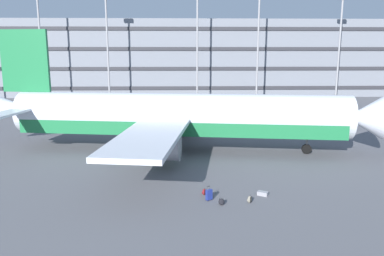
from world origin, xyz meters
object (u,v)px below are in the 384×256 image
airliner (175,116)px  backpack_laid_flat (204,192)px  suitcase_large (263,193)px  backpack_teal (249,199)px  backpack_black (222,202)px  suitcase_silver (209,195)px

airliner → backpack_laid_flat: 12.50m
suitcase_large → backpack_teal: bearing=-132.2°
suitcase_large → backpack_teal: 1.66m
suitcase_large → backpack_black: (-2.90, -1.54, 0.07)m
suitcase_large → suitcase_silver: (-3.62, -0.74, 0.25)m
backpack_laid_flat → backpack_black: bearing=-60.8°
suitcase_large → suitcase_silver: bearing=-168.5°
airliner → suitcase_silver: (2.27, -12.87, -2.95)m
airliner → backpack_teal: airliner is taller
airliner → suitcase_large: (5.89, -12.13, -3.20)m
suitcase_large → backpack_laid_flat: bearing=177.0°
suitcase_large → suitcase_silver: 3.70m
backpack_teal → backpack_black: size_ratio=1.09×
suitcase_silver → backpack_laid_flat: suitcase_silver is taller
backpack_teal → backpack_black: 1.82m
suitcase_silver → backpack_black: size_ratio=1.96×
suitcase_silver → backpack_laid_flat: 0.99m
backpack_teal → suitcase_large: bearing=47.8°
airliner → backpack_laid_flat: (2.02, -11.93, -3.13)m
airliner → suitcase_large: 13.86m
backpack_teal → backpack_laid_flat: bearing=152.7°
suitcase_silver → backpack_laid_flat: (-0.26, 0.94, -0.18)m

